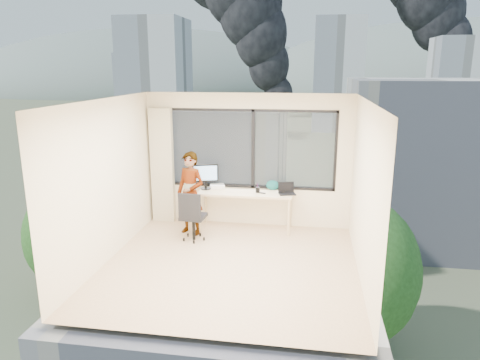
% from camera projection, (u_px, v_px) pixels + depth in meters
% --- Properties ---
extents(floor, '(4.00, 4.00, 0.01)m').
position_uv_depth(floor, '(230.00, 265.00, 7.03)').
color(floor, '#D6B58B').
rests_on(floor, ground).
extents(ceiling, '(4.00, 4.00, 0.01)m').
position_uv_depth(ceiling, '(229.00, 100.00, 6.39)').
color(ceiling, white).
rests_on(ceiling, ground).
extents(wall_front, '(4.00, 0.01, 2.60)m').
position_uv_depth(wall_front, '(197.00, 234.00, 4.80)').
color(wall_front, '#FBEBC2').
rests_on(wall_front, ground).
extents(wall_left, '(0.01, 4.00, 2.60)m').
position_uv_depth(wall_left, '(107.00, 181.00, 7.02)').
color(wall_left, '#FBEBC2').
rests_on(wall_left, ground).
extents(wall_right, '(0.01, 4.00, 2.60)m').
position_uv_depth(wall_right, '(365.00, 192.00, 6.40)').
color(wall_right, '#FBEBC2').
rests_on(wall_right, ground).
extents(window_wall, '(3.30, 0.16, 1.55)m').
position_uv_depth(window_wall, '(251.00, 149.00, 8.56)').
color(window_wall, black).
rests_on(window_wall, ground).
extents(curtain, '(0.45, 0.14, 2.30)m').
position_uv_depth(curtain, '(162.00, 166.00, 8.81)').
color(curtain, beige).
rests_on(curtain, floor).
extents(desk, '(1.80, 0.60, 0.75)m').
position_uv_depth(desk, '(245.00, 210.00, 8.53)').
color(desk, beige).
rests_on(desk, floor).
extents(chair, '(0.51, 0.51, 0.94)m').
position_uv_depth(chair, '(193.00, 215.00, 7.96)').
color(chair, black).
rests_on(chair, floor).
extents(person, '(0.67, 0.56, 1.57)m').
position_uv_depth(person, '(191.00, 193.00, 8.20)').
color(person, '#2D2D33').
rests_on(person, floor).
extents(monitor, '(0.51, 0.25, 0.50)m').
position_uv_depth(monitor, '(205.00, 177.00, 8.57)').
color(monitor, black).
rests_on(monitor, desk).
extents(game_console, '(0.33, 0.31, 0.07)m').
position_uv_depth(game_console, '(217.00, 186.00, 8.70)').
color(game_console, white).
rests_on(game_console, desk).
extents(laptop, '(0.38, 0.39, 0.20)m').
position_uv_depth(laptop, '(287.00, 189.00, 8.24)').
color(laptop, black).
rests_on(laptop, desk).
extents(cellphone, '(0.12, 0.09, 0.01)m').
position_uv_depth(cellphone, '(263.00, 193.00, 8.33)').
color(cellphone, black).
rests_on(cellphone, desk).
extents(pen_cup, '(0.08, 0.08, 0.10)m').
position_uv_depth(pen_cup, '(258.00, 190.00, 8.38)').
color(pen_cup, black).
rests_on(pen_cup, desk).
extents(handbag, '(0.26, 0.15, 0.19)m').
position_uv_depth(handbag, '(272.00, 185.00, 8.54)').
color(handbag, '#0D4E50').
rests_on(handbag, desk).
extents(exterior_ground, '(400.00, 400.00, 0.04)m').
position_uv_depth(exterior_ground, '(306.00, 129.00, 125.29)').
color(exterior_ground, '#515B3D').
rests_on(exterior_ground, ground).
extents(near_bldg_a, '(16.00, 12.00, 14.00)m').
position_uv_depth(near_bldg_a, '(191.00, 185.00, 38.84)').
color(near_bldg_a, beige).
rests_on(near_bldg_a, exterior_ground).
extents(near_bldg_b, '(14.00, 13.00, 16.00)m').
position_uv_depth(near_bldg_b, '(421.00, 163.00, 43.03)').
color(near_bldg_b, silver).
rests_on(near_bldg_b, exterior_ground).
extents(far_tower_a, '(14.00, 14.00, 28.00)m').
position_uv_depth(far_tower_a, '(156.00, 81.00, 103.26)').
color(far_tower_a, silver).
rests_on(far_tower_a, exterior_ground).
extents(far_tower_b, '(13.00, 13.00, 30.00)m').
position_uv_depth(far_tower_b, '(337.00, 75.00, 120.34)').
color(far_tower_b, silver).
rests_on(far_tower_b, exterior_ground).
extents(far_tower_c, '(15.00, 15.00, 26.00)m').
position_uv_depth(far_tower_c, '(457.00, 81.00, 134.30)').
color(far_tower_c, silver).
rests_on(far_tower_c, exterior_ground).
extents(far_tower_d, '(16.00, 14.00, 22.00)m').
position_uv_depth(far_tower_d, '(142.00, 85.00, 160.44)').
color(far_tower_d, silver).
rests_on(far_tower_d, exterior_ground).
extents(hill_a, '(288.00, 216.00, 90.00)m').
position_uv_depth(hill_a, '(151.00, 90.00, 334.96)').
color(hill_a, slate).
rests_on(hill_a, exterior_ground).
extents(hill_b, '(300.00, 220.00, 96.00)m').
position_uv_depth(hill_b, '(457.00, 93.00, 301.27)').
color(hill_b, slate).
rests_on(hill_b, exterior_ground).
extents(tree_a, '(7.00, 7.00, 8.00)m').
position_uv_depth(tree_a, '(74.00, 247.00, 33.01)').
color(tree_a, '#254C19').
rests_on(tree_a, exterior_ground).
extents(tree_b, '(7.60, 7.60, 9.00)m').
position_uv_depth(tree_b, '(352.00, 286.00, 26.00)').
color(tree_b, '#254C19').
rests_on(tree_b, exterior_ground).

